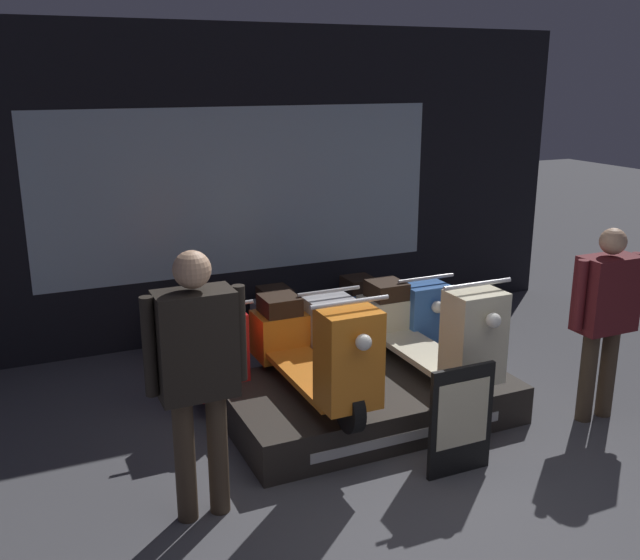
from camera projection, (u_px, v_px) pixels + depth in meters
The scene contains 11 objects.
ground_plane at pixel (435, 518), 4.51m from camera, with size 30.00×30.00×0.00m, color #4C4C51.
shop_wall_back at pixel (242, 186), 7.34m from camera, with size 7.68×0.09×3.20m.
display_platform at pixel (368, 399), 5.81m from camera, with size 2.29×1.30×0.32m.
scooter_display_left at pixel (313, 350), 5.42m from camera, with size 0.57×1.77×0.96m.
scooter_display_right at pixel (428, 330), 5.83m from camera, with size 0.57×1.77×0.96m.
scooter_backrow_0 at pixel (201, 346), 6.35m from camera, with size 0.57×1.77×0.96m.
scooter_backrow_1 at pixel (301, 330), 6.73m from camera, with size 0.57×1.77×0.96m.
scooter_backrow_2 at pixel (390, 317), 7.12m from camera, with size 0.57×1.77×0.96m.
person_left_browsing at pixel (197, 363), 4.27m from camera, with size 0.63×0.26×1.74m.
person_right_browsing at pixel (605, 308), 5.59m from camera, with size 0.63×0.26×1.58m.
price_sign_board at pixel (461, 420), 4.92m from camera, with size 0.50×0.04×0.81m.
Camera 1 is at (-2.28, -3.27, 2.71)m, focal length 40.00 mm.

